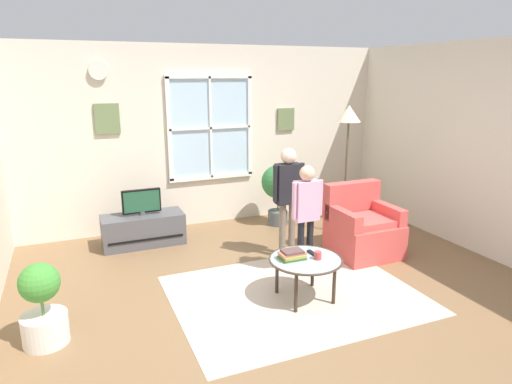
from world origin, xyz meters
name	(u,v)px	position (x,y,z in m)	size (l,w,h in m)	color
ground_plane	(291,299)	(0.00, 0.00, -0.01)	(6.02, 5.89, 0.02)	brown
back_wall	(209,136)	(0.00, 2.70, 1.31)	(5.42, 0.17, 2.60)	beige
side_wall_right	(504,153)	(2.77, 0.00, 1.30)	(0.12, 5.29, 2.60)	beige
area_rug	(295,294)	(0.07, 0.05, 0.00)	(2.44, 1.91, 0.01)	#C6B29E
tv_stand	(143,230)	(-1.12, 2.08, 0.21)	(1.05, 0.46, 0.41)	#4C4C51
television	(141,201)	(-1.12, 2.08, 0.59)	(0.50, 0.08, 0.34)	#4C4C4C
armchair	(362,229)	(1.35, 0.70, 0.33)	(0.76, 0.74, 0.87)	#D14C47
coffee_table	(305,261)	(0.12, -0.06, 0.40)	(0.74, 0.74, 0.43)	#99B2B7
book_stack	(292,255)	(0.00, -0.01, 0.47)	(0.26, 0.18, 0.09)	#476D34
cup	(318,255)	(0.23, -0.11, 0.47)	(0.07, 0.07, 0.08)	#BF3F3F
remote_near_books	(312,253)	(0.24, 0.02, 0.44)	(0.04, 0.14, 0.02)	black
person_black_shirt	(288,190)	(0.45, 0.99, 0.85)	(0.41, 0.19, 1.35)	#726656
person_pink_shirt	(306,207)	(0.42, 0.49, 0.78)	(0.37, 0.17, 1.24)	black
potted_plant_by_window	(278,186)	(0.87, 2.14, 0.59)	(0.50, 0.50, 0.91)	#4C565B
potted_plant_corner	(42,306)	(-2.26, 0.10, 0.34)	(0.37, 0.37, 0.72)	silver
floor_lamp	(348,127)	(1.57, 1.45, 1.50)	(0.32, 0.32, 1.79)	black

